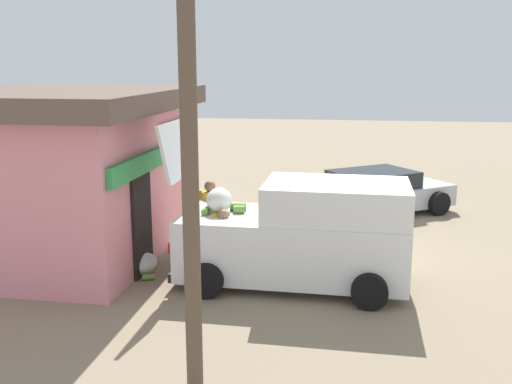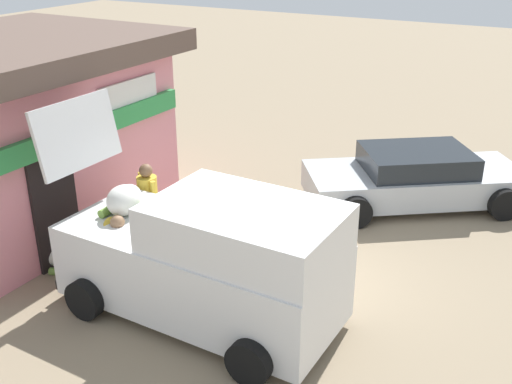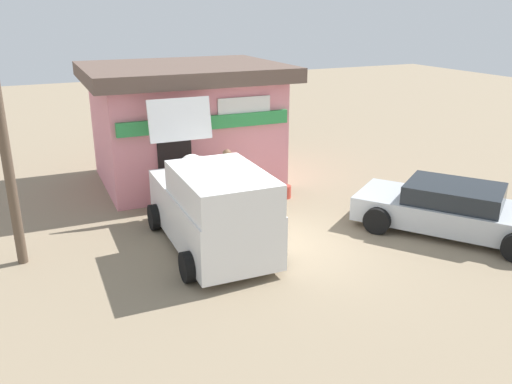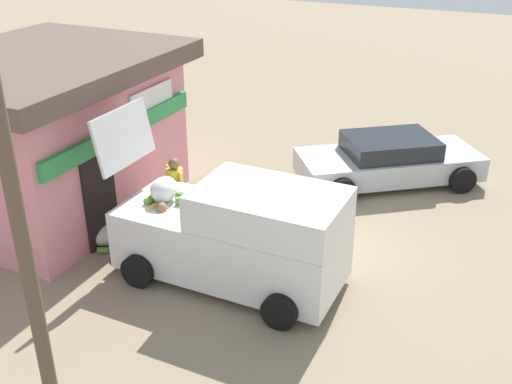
# 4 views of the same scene
# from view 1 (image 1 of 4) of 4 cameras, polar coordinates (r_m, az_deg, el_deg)

# --- Properties ---
(ground_plane) EXTENTS (60.00, 60.00, 0.00)m
(ground_plane) POSITION_cam_1_polar(r_m,az_deg,el_deg) (11.93, 7.01, -7.06)
(ground_plane) COLOR gray
(storefront_bar) EXTENTS (5.75, 4.74, 3.45)m
(storefront_bar) POSITION_cam_1_polar(r_m,az_deg,el_deg) (12.72, -18.08, 1.97)
(storefront_bar) COLOR pink
(storefront_bar) RESTS_ON ground_plane
(delivery_van) EXTENTS (2.19, 4.35, 2.94)m
(delivery_van) POSITION_cam_1_polar(r_m,az_deg,el_deg) (10.62, 4.39, -4.09)
(delivery_van) COLOR white
(delivery_van) RESTS_ON ground_plane
(parked_sedan) EXTENTS (3.93, 4.55, 1.16)m
(parked_sedan) POSITION_cam_1_polar(r_m,az_deg,el_deg) (15.90, 11.29, -0.11)
(parked_sedan) COLOR #B2B7BC
(parked_sedan) RESTS_ON ground_plane
(vendor_standing) EXTENTS (0.46, 0.52, 1.64)m
(vendor_standing) POSITION_cam_1_polar(r_m,az_deg,el_deg) (11.98, -4.47, -2.15)
(vendor_standing) COLOR #726047
(vendor_standing) RESTS_ON ground_plane
(customer_bending) EXTENTS (0.59, 0.67, 1.43)m
(customer_bending) POSITION_cam_1_polar(r_m,az_deg,el_deg) (10.68, -4.42, -4.57)
(customer_bending) COLOR #726047
(customer_bending) RESTS_ON ground_plane
(unloaded_banana_pile) EXTENTS (0.81, 0.73, 0.40)m
(unloaded_banana_pile) POSITION_cam_1_polar(r_m,az_deg,el_deg) (11.53, -11.00, -6.99)
(unloaded_banana_pile) COLOR silver
(unloaded_banana_pile) RESTS_ON ground_plane
(paint_bucket) EXTENTS (0.31, 0.31, 0.35)m
(paint_bucket) POSITION_cam_1_polar(r_m,az_deg,el_deg) (13.94, -3.76, -3.31)
(paint_bucket) COLOR #BF3F33
(paint_bucket) RESTS_ON ground_plane
(utility_pole) EXTENTS (0.20, 0.20, 5.14)m
(utility_pole) POSITION_cam_1_polar(r_m,az_deg,el_deg) (6.70, -6.42, 0.23)
(utility_pole) COLOR brown
(utility_pole) RESTS_ON ground_plane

